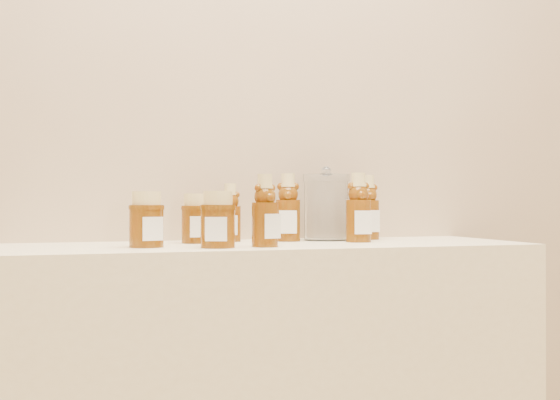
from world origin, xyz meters
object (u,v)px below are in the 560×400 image
object	(u,v)px
honey_jar_left	(146,219)
glass_canister	(326,204)
bear_bottle_back_left	(230,209)
bear_bottle_front_left	(265,206)

from	to	relation	value
honey_jar_left	glass_canister	world-z (taller)	glass_canister
glass_canister	honey_jar_left	bearing A→B (deg)	-163.17
bear_bottle_back_left	honey_jar_left	distance (m)	0.27
bear_bottle_front_left	honey_jar_left	size ratio (longest dim) A/B	1.49
bear_bottle_front_left	glass_canister	world-z (taller)	glass_canister
bear_bottle_back_left	glass_canister	distance (m)	0.24
bear_bottle_front_left	honey_jar_left	world-z (taller)	bear_bottle_front_left
bear_bottle_back_left	bear_bottle_front_left	xyz separation A→B (m)	(0.02, -0.22, 0.01)
bear_bottle_back_left	bear_bottle_front_left	distance (m)	0.22
bear_bottle_back_left	honey_jar_left	size ratio (longest dim) A/B	1.35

